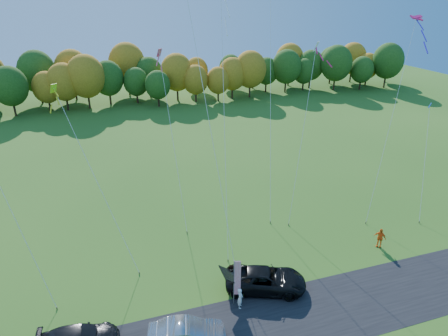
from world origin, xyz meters
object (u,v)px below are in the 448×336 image
object	(u,v)px
black_suv	(266,280)
feather_flag	(237,278)
silver_sedan	(187,334)
person_east	(380,238)

from	to	relation	value
black_suv	feather_flag	bearing A→B (deg)	129.67
black_suv	silver_sedan	world-z (taller)	black_suv
silver_sedan	feather_flag	xyz separation A→B (m)	(4.04, 2.27, 1.47)
feather_flag	black_suv	bearing A→B (deg)	17.61
black_suv	person_east	world-z (taller)	person_east
silver_sedan	feather_flag	size ratio (longest dim) A/B	1.28
person_east	black_suv	bearing A→B (deg)	-114.76
person_east	silver_sedan	bearing A→B (deg)	-108.60
person_east	feather_flag	xyz separation A→B (m)	(-13.88, -2.64, 1.38)
black_suv	silver_sedan	bearing A→B (deg)	137.13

